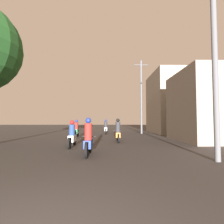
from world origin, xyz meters
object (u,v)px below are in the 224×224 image
motorcycle_blue (88,140)px  motorcycle_silver (106,128)px  building_right_near (219,106)px  motorcycle_orange (118,132)px  motorcycle_white (72,136)px  motorcycle_green (76,130)px  utility_pole_near (214,45)px  building_right_far (177,103)px  utility_pole_far (141,95)px

motorcycle_blue → motorcycle_silver: (0.54, 11.79, 0.02)m
building_right_near → motorcycle_orange: bearing=-177.7°
motorcycle_orange → motorcycle_white: bearing=-147.7°
building_right_near → motorcycle_silver: bearing=140.0°
motorcycle_green → building_right_near: building_right_near is taller
motorcycle_silver → utility_pole_near: (4.18, -13.03, 3.58)m
motorcycle_orange → building_right_near: bearing=-7.4°
motorcycle_blue → building_right_far: size_ratio=0.27×
motorcycle_green → motorcycle_white: bearing=-85.2°
motorcycle_orange → building_right_near: 7.48m
motorcycle_orange → motorcycle_silver: bearing=87.9°
motorcycle_orange → building_right_near: building_right_near is taller
motorcycle_orange → utility_pole_far: 8.66m
motorcycle_green → utility_pole_far: bearing=28.0°
motorcycle_silver → building_right_far: size_ratio=0.30×
building_right_near → building_right_far: building_right_far is taller
motorcycle_silver → motorcycle_white: bearing=-93.3°
motorcycle_silver → motorcycle_green: bearing=-116.3°
motorcycle_orange → motorcycle_green: 4.79m
motorcycle_white → motorcycle_green: bearing=90.6°
motorcycle_green → motorcycle_silver: (2.50, 3.85, 0.02)m
building_right_far → utility_pole_far: (-4.41, -1.17, 0.75)m
motorcycle_green → building_right_far: bearing=21.8°
building_right_far → utility_pole_far: bearing=-165.1°
utility_pole_near → utility_pole_far: 13.14m
motorcycle_white → utility_pole_far: 11.76m
motorcycle_white → utility_pole_far: size_ratio=0.24×
motorcycle_orange → building_right_far: bearing=39.0°
motorcycle_blue → motorcycle_green: bearing=110.2°
utility_pole_far → motorcycle_orange: bearing=-112.5°
building_right_near → building_right_far: bearing=88.8°
motorcycle_white → building_right_near: building_right_near is taller
motorcycle_white → building_right_far: size_ratio=0.28×
motorcycle_white → building_right_near: bearing=7.5°
building_right_near → utility_pole_far: size_ratio=0.71×
building_right_near → utility_pole_near: utility_pole_near is taller
utility_pole_far → utility_pole_near: bearing=-89.0°
utility_pole_near → motorcycle_orange: bearing=118.8°
utility_pole_near → motorcycle_green: bearing=126.0°
motorcycle_blue → motorcycle_green: size_ratio=0.96×
motorcycle_orange → motorcycle_green: motorcycle_orange is taller
motorcycle_green → building_right_near: size_ratio=0.34×
motorcycle_blue → building_right_near: size_ratio=0.32×
building_right_far → utility_pole_near: (-4.19, -14.31, 0.70)m
motorcycle_blue → motorcycle_orange: motorcycle_orange is taller
building_right_near → utility_pole_near: (-4.02, -6.16, 1.75)m
motorcycle_orange → motorcycle_green: bearing=126.5°
motorcycle_blue → motorcycle_silver: bearing=93.7°
motorcycle_orange → motorcycle_green: size_ratio=1.04×
motorcycle_orange → motorcycle_blue: bearing=-117.5°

